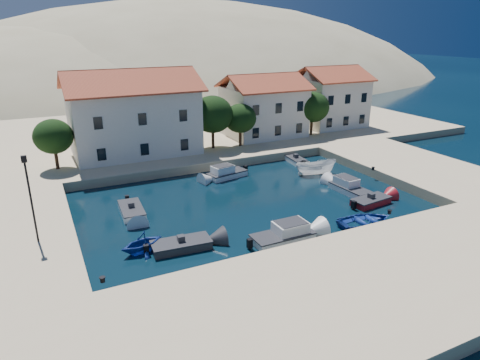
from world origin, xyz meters
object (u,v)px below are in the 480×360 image
building_left (133,111)px  lamppost (30,191)px  cabin_cruiser_east (350,188)px  cabin_cruiser_south (283,235)px  building_right (330,96)px  building_mid (263,104)px  rowboat_south (365,225)px  boat_east (316,174)px

building_left → lamppost: 23.10m
cabin_cruiser_east → cabin_cruiser_south: bearing=113.6°
cabin_cruiser_east → building_right: bearing=-36.0°
building_mid → rowboat_south: (-5.64, -27.35, -5.22)m
boat_east → building_mid: bearing=7.7°
building_left → building_right: building_left is taller
lamppost → building_left: bearing=60.1°
building_right → cabin_cruiser_south: bearing=-132.1°
lamppost → boat_east: lamppost is taller
building_left → lamppost: size_ratio=2.36×
cabin_cruiser_east → boat_east: cabin_cruiser_east is taller
building_mid → cabin_cruiser_east: (-2.03, -21.13, -4.75)m
cabin_cruiser_south → boat_east: size_ratio=1.05×
building_left → cabin_cruiser_east: building_left is taller
building_left → boat_east: 22.31m
rowboat_south → cabin_cruiser_east: cabin_cruiser_east is taller
building_right → cabin_cruiser_south: (-25.12, -27.83, -5.00)m
building_mid → cabin_cruiser_south: building_mid is taller
building_right → lamppost: bearing=-152.1°
building_left → building_mid: 18.04m
lamppost → cabin_cruiser_east: 27.80m
cabin_cruiser_south → rowboat_south: 7.51m
building_mid → cabin_cruiser_east: size_ratio=2.33×
building_left → boat_east: size_ratio=3.24×
cabin_cruiser_east → building_left: bearing=34.8°
cabin_cruiser_south → boat_east: cabin_cruiser_south is taller
building_left → rowboat_south: size_ratio=3.10×
building_right → building_left: bearing=-176.2°
building_mid → boat_east: (-1.77, -15.11, -5.22)m
building_left → cabin_cruiser_east: 26.27m
cabin_cruiser_south → cabin_cruiser_east: same height
cabin_cruiser_south → cabin_cruiser_east: size_ratio=1.05×
building_mid → boat_east: building_mid is taller
rowboat_south → cabin_cruiser_east: 7.21m
cabin_cruiser_south → boat_east: (11.34, 11.72, -0.48)m
cabin_cruiser_south → cabin_cruiser_east: (11.08, 5.70, 0.00)m
cabin_cruiser_south → rowboat_south: size_ratio=1.00×
building_left → building_right: bearing=3.8°
building_mid → cabin_cruiser_south: bearing=-116.0°
building_right → cabin_cruiser_east: bearing=-122.4°
lamppost → cabin_cruiser_south: lamppost is taller
cabin_cruiser_south → rowboat_south: bearing=-4.2°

